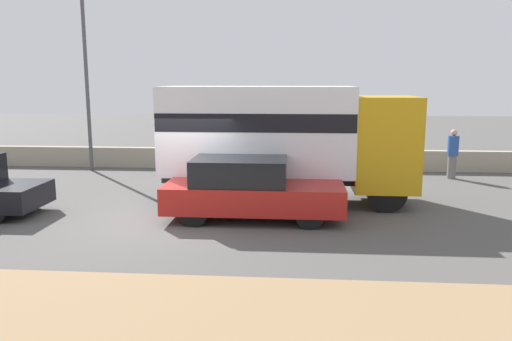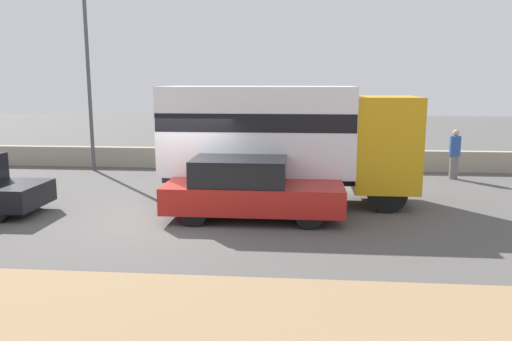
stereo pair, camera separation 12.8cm
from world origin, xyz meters
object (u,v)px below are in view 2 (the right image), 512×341
object	(u,v)px
box_truck	(283,135)
pedestrian	(455,153)
car_hatchback	(249,189)
street_lamp	(88,59)

from	to	relation	value
box_truck	pedestrian	size ratio (longest dim) A/B	3.99
car_hatchback	pedestrian	bearing A→B (deg)	41.46
street_lamp	box_truck	world-z (taller)	street_lamp
street_lamp	box_truck	bearing A→B (deg)	-31.09
box_truck	pedestrian	world-z (taller)	box_truck
pedestrian	car_hatchback	bearing A→B (deg)	-138.54
car_hatchback	pedestrian	world-z (taller)	pedestrian
car_hatchback	box_truck	bearing A→B (deg)	68.37
box_truck	street_lamp	bearing A→B (deg)	148.91
car_hatchback	street_lamp	bearing A→B (deg)	136.39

